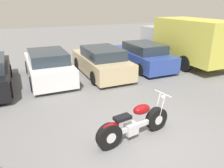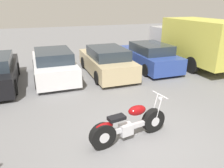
{
  "view_description": "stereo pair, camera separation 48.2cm",
  "coord_description": "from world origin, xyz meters",
  "px_view_note": "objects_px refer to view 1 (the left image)",
  "views": [
    {
      "loc": [
        -2.89,
        -4.24,
        3.43
      ],
      "look_at": [
        -0.09,
        2.07,
        0.85
      ],
      "focal_mm": 35.0,
      "sensor_mm": 36.0,
      "label": 1
    },
    {
      "loc": [
        -2.45,
        -4.42,
        3.43
      ],
      "look_at": [
        -0.09,
        2.07,
        0.85
      ],
      "focal_mm": 35.0,
      "sensor_mm": 36.0,
      "label": 2
    }
  ],
  "objects_px": {
    "parked_car_white": "(48,66)",
    "delivery_truck": "(186,39)",
    "parked_car_blue": "(142,56)",
    "parked_car_champagne": "(101,62)",
    "motorcycle": "(134,124)"
  },
  "relations": [
    {
      "from": "delivery_truck",
      "to": "parked_car_white",
      "type": "bearing_deg",
      "value": 177.37
    },
    {
      "from": "parked_car_white",
      "to": "delivery_truck",
      "type": "bearing_deg",
      "value": -2.63
    },
    {
      "from": "parked_car_champagne",
      "to": "delivery_truck",
      "type": "height_order",
      "value": "delivery_truck"
    },
    {
      "from": "parked_car_champagne",
      "to": "parked_car_blue",
      "type": "relative_size",
      "value": 1.0
    },
    {
      "from": "delivery_truck",
      "to": "parked_car_blue",
      "type": "bearing_deg",
      "value": 173.14
    },
    {
      "from": "parked_car_blue",
      "to": "delivery_truck",
      "type": "xyz_separation_m",
      "value": [
        2.69,
        -0.32,
        0.79
      ]
    },
    {
      "from": "parked_car_champagne",
      "to": "delivery_truck",
      "type": "relative_size",
      "value": 0.71
    },
    {
      "from": "parked_car_white",
      "to": "delivery_truck",
      "type": "xyz_separation_m",
      "value": [
        7.79,
        -0.36,
        0.79
      ]
    },
    {
      "from": "motorcycle",
      "to": "delivery_truck",
      "type": "xyz_separation_m",
      "value": [
        6.5,
        5.55,
        1.01
      ]
    },
    {
      "from": "delivery_truck",
      "to": "parked_car_champagne",
      "type": "bearing_deg",
      "value": 179.46
    },
    {
      "from": "motorcycle",
      "to": "delivery_truck",
      "type": "bearing_deg",
      "value": 40.48
    },
    {
      "from": "motorcycle",
      "to": "parked_car_champagne",
      "type": "xyz_separation_m",
      "value": [
        1.26,
        5.6,
        0.22
      ]
    },
    {
      "from": "motorcycle",
      "to": "parked_car_white",
      "type": "height_order",
      "value": "parked_car_white"
    },
    {
      "from": "parked_car_champagne",
      "to": "delivery_truck",
      "type": "distance_m",
      "value": 5.3
    },
    {
      "from": "parked_car_white",
      "to": "parked_car_champagne",
      "type": "height_order",
      "value": "same"
    }
  ]
}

